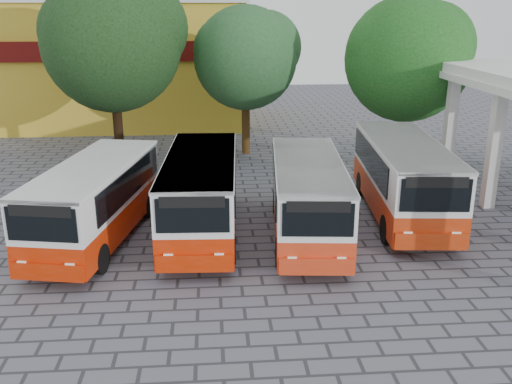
{
  "coord_description": "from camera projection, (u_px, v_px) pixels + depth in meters",
  "views": [
    {
      "loc": [
        -3.26,
        -14.94,
        7.75
      ],
      "look_at": [
        -1.74,
        4.23,
        1.5
      ],
      "focal_mm": 40.0,
      "sensor_mm": 36.0,
      "label": 1
    }
  ],
  "objects": [
    {
      "name": "ground",
      "position": [
        326.0,
        283.0,
        16.8
      ],
      "size": [
        90.0,
        90.0,
        0.0
      ],
      "primitive_type": "plane",
      "color": "slate",
      "rests_on": "ground"
    },
    {
      "name": "shophouse_block",
      "position": [
        98.0,
        62.0,
        39.33
      ],
      "size": [
        20.4,
        10.4,
        8.3
      ],
      "color": "gold",
      "rests_on": "ground"
    },
    {
      "name": "bus_far_left",
      "position": [
        95.0,
        198.0,
        19.36
      ],
      "size": [
        3.7,
        7.94,
        2.74
      ],
      "rotation": [
        0.0,
        0.0,
        -0.19
      ],
      "color": "#BF2000",
      "rests_on": "ground"
    },
    {
      "name": "bus_centre_left",
      "position": [
        201.0,
        190.0,
        19.98
      ],
      "size": [
        2.76,
        7.97,
        2.83
      ],
      "rotation": [
        0.0,
        0.0,
        -0.05
      ],
      "color": "#C12000",
      "rests_on": "ground"
    },
    {
      "name": "bus_centre_right",
      "position": [
        308.0,
        194.0,
        19.73
      ],
      "size": [
        2.99,
        7.78,
        2.74
      ],
      "rotation": [
        0.0,
        0.0,
        -0.09
      ],
      "color": "red",
      "rests_on": "ground"
    },
    {
      "name": "bus_far_right",
      "position": [
        404.0,
        175.0,
        21.6
      ],
      "size": [
        3.21,
        8.36,
        2.94
      ],
      "rotation": [
        0.0,
        0.0,
        -0.09
      ],
      "color": "#BB2C08",
      "rests_on": "ground"
    },
    {
      "name": "tree_left",
      "position": [
        113.0,
        38.0,
        28.04
      ],
      "size": [
        7.19,
        6.85,
        9.51
      ],
      "color": "black",
      "rests_on": "ground"
    },
    {
      "name": "tree_middle",
      "position": [
        247.0,
        55.0,
        30.18
      ],
      "size": [
        5.76,
        5.49,
        7.93
      ],
      "color": "#4C3114",
      "rests_on": "ground"
    },
    {
      "name": "tree_right",
      "position": [
        409.0,
        55.0,
        28.49
      ],
      "size": [
        6.59,
        6.28,
        8.41
      ],
      "color": "black",
      "rests_on": "ground"
    }
  ]
}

